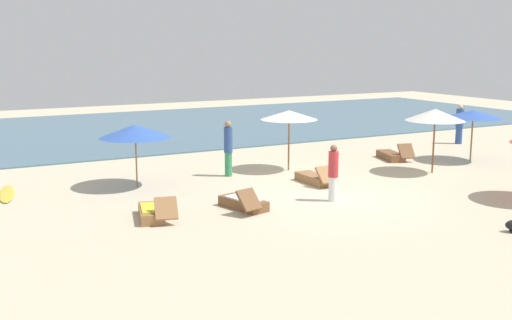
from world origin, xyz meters
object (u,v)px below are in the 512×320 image
object	(u,v)px
umbrella_3	(135,131)
lounger_2	(244,203)
person_0	(460,124)
lounger_3	(392,155)
person_1	(228,147)
surfboard	(7,194)
person_2	(333,172)
umbrella_1	(473,114)
lounger_1	(153,213)
lounger_0	(315,179)
umbrella_0	(289,115)
umbrella_2	(435,115)

from	to	relation	value
umbrella_3	lounger_2	bearing A→B (deg)	-65.69
umbrella_3	person_0	bearing A→B (deg)	5.40
person_0	lounger_3	bearing A→B (deg)	-162.61
person_1	surfboard	bearing A→B (deg)	174.18
umbrella_3	person_1	distance (m)	3.38
lounger_2	person_2	size ratio (longest dim) A/B	1.07
person_0	person_2	bearing A→B (deg)	-151.99
umbrella_3	person_0	distance (m)	15.64
person_1	surfboard	distance (m)	7.20
umbrella_1	lounger_1	world-z (taller)	umbrella_1
lounger_0	lounger_3	xyz separation A→B (m)	(4.99, 2.10, 0.00)
lounger_2	lounger_3	world-z (taller)	lounger_3
umbrella_0	lounger_3	world-z (taller)	umbrella_0
lounger_3	person_2	size ratio (longest dim) A/B	1.07
umbrella_2	lounger_0	bearing A→B (deg)	173.68
umbrella_2	lounger_0	xyz separation A→B (m)	(-4.60, 0.51, -1.89)
umbrella_1	lounger_3	size ratio (longest dim) A/B	1.24
lounger_0	person_0	distance (m)	10.93
lounger_2	surfboard	size ratio (longest dim) A/B	0.75
umbrella_2	surfboard	bearing A→B (deg)	165.24
person_1	surfboard	xyz separation A→B (m)	(-7.10, 0.72, -0.97)
umbrella_0	surfboard	distance (m)	9.69
umbrella_1	umbrella_3	size ratio (longest dim) A/B	0.98
person_1	lounger_2	bearing A→B (deg)	-109.86
umbrella_2	lounger_2	bearing A→B (deg)	-171.51
person_2	umbrella_0	bearing A→B (deg)	75.54
person_1	umbrella_2	bearing A→B (deg)	-23.60
umbrella_2	lounger_1	xyz separation A→B (m)	(-10.65, -0.97, -1.89)
lounger_2	surfboard	xyz separation A→B (m)	(-5.62, 4.82, -0.14)
umbrella_2	person_2	xyz separation A→B (m)	(-5.40, -1.62, -1.21)
person_2	person_1	bearing A→B (deg)	105.10
person_1	person_2	world-z (taller)	person_1
person_2	surfboard	bearing A→B (deg)	147.83
lounger_1	person_2	world-z (taller)	person_2
umbrella_1	lounger_0	size ratio (longest dim) A/B	1.29
surfboard	lounger_1	bearing A→B (deg)	-56.20
umbrella_1	lounger_3	bearing A→B (deg)	146.97
person_1	surfboard	world-z (taller)	person_1
umbrella_2	umbrella_0	bearing A→B (deg)	146.91
person_1	umbrella_0	bearing A→B (deg)	-2.68
lounger_0	person_1	distance (m)	3.23
umbrella_0	surfboard	size ratio (longest dim) A/B	0.92
lounger_0	lounger_2	size ratio (longest dim) A/B	0.96
person_0	person_1	xyz separation A→B (m)	(-12.26, -1.37, 0.10)
lounger_0	lounger_1	bearing A→B (deg)	-166.28
lounger_0	person_1	world-z (taller)	person_1
umbrella_0	lounger_2	world-z (taller)	umbrella_0
umbrella_3	lounger_2	world-z (taller)	umbrella_3
umbrella_0	person_1	size ratio (longest dim) A/B	1.13
umbrella_0	umbrella_1	bearing A→B (deg)	-14.15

